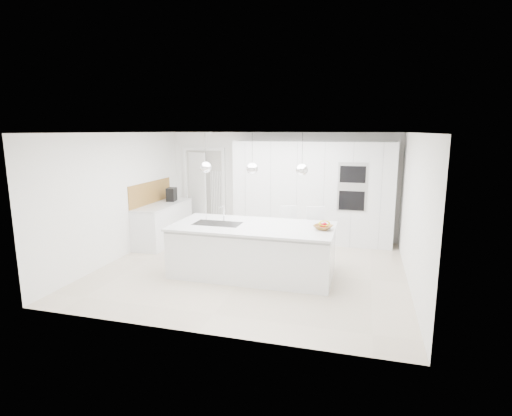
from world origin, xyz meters
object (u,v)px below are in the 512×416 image
(bar_stool_left, at_px, (287,234))
(bar_stool_right, at_px, (314,237))
(fruit_bowl, at_px, (323,227))
(espresso_machine, at_px, (172,194))
(island_base, at_px, (252,252))

(bar_stool_left, xyz_separation_m, bar_stool_right, (0.54, -0.13, 0.02))
(bar_stool_left, bearing_deg, fruit_bowl, -72.94)
(espresso_machine, distance_m, bar_stool_left, 3.16)
(island_base, xyz_separation_m, fruit_bowl, (1.22, 0.07, 0.51))
(fruit_bowl, bearing_deg, espresso_machine, 153.89)
(island_base, relative_size, fruit_bowl, 9.17)
(island_base, bearing_deg, bar_stool_right, 39.58)
(bar_stool_right, bearing_deg, fruit_bowl, -88.90)
(bar_stool_right, bearing_deg, island_base, -157.55)
(fruit_bowl, bearing_deg, bar_stool_left, 132.04)
(island_base, distance_m, espresso_machine, 3.23)
(espresso_machine, height_order, bar_stool_right, espresso_machine)
(bar_stool_right, bearing_deg, bar_stool_left, 149.29)
(fruit_bowl, height_order, bar_stool_right, bar_stool_right)
(espresso_machine, xyz_separation_m, bar_stool_left, (2.97, -0.97, -0.52))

